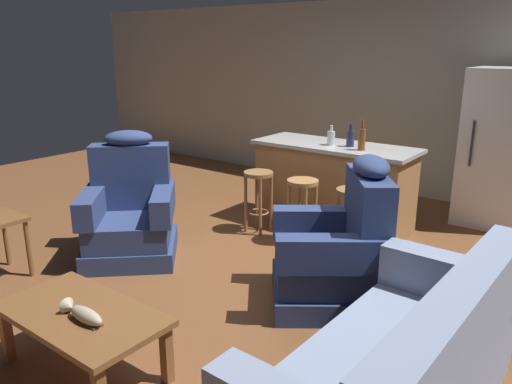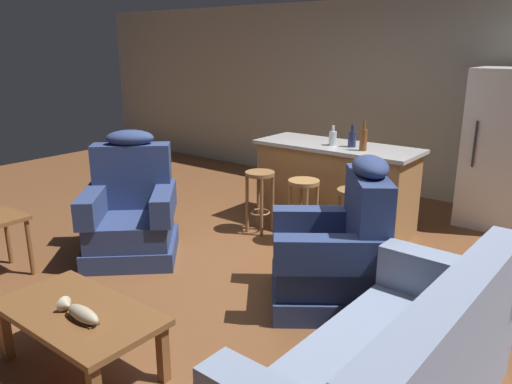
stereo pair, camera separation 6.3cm
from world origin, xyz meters
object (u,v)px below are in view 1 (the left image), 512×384
couch (399,375)px  bottle_short_amber (362,139)px  recliner_near_island (338,252)px  refrigerator (497,149)px  bar_stool_right (352,210)px  fish_figurine (83,314)px  coffee_table (81,320)px  bottle_wine_dark (331,138)px  kitchen_island (333,186)px  bottle_tall_green (350,138)px  recliner_near_lamp (130,213)px  bar_stool_middle (302,200)px  bar_stool_left (258,190)px

couch → bottle_short_amber: 2.95m
recliner_near_island → refrigerator: 2.81m
recliner_near_island → bar_stool_right: bearing=-106.5°
fish_figurine → refrigerator: refrigerator is taller
coffee_table → bottle_wine_dark: bearing=91.1°
coffee_table → couch: (1.76, 0.69, -0.02)m
kitchen_island → bottle_wine_dark: bearing=-103.9°
kitchen_island → bottle_short_amber: size_ratio=5.75×
bar_stool_right → bottle_tall_green: 0.91m
coffee_table → recliner_near_lamp: 1.86m
bar_stool_middle → bottle_wine_dark: (-0.01, 0.56, 0.56)m
bar_stool_right → bottle_tall_green: bottle_tall_green is taller
recliner_near_island → bottle_short_amber: (-0.50, 1.40, 0.65)m
couch → kitchen_island: size_ratio=1.07×
coffee_table → bottle_short_amber: 3.25m
bottle_wine_dark → recliner_near_island: bearing=-58.6°
bar_stool_left → bottle_short_amber: 1.23m
recliner_near_lamp → bar_stool_left: (0.61, 1.26, 0.05)m
coffee_table → bottle_short_amber: bearing=84.2°
fish_figurine → recliner_near_lamp: size_ratio=0.28×
coffee_table → kitchen_island: (-0.05, 3.28, 0.11)m
recliner_near_island → bar_stool_right: (-0.32, 0.89, 0.05)m
bar_stool_right → bottle_short_amber: 0.81m
recliner_near_island → bottle_tall_green: bearing=-101.9°
bar_stool_left → bottle_tall_green: size_ratio=2.82×
recliner_near_lamp → bottle_tall_green: recliner_near_lamp is taller
bottle_wine_dark → bar_stool_left: bearing=-134.6°
couch → bar_stool_right: size_ratio=2.83×
bar_stool_right → bottle_short_amber: bearing=109.6°
bar_stool_middle → bottle_tall_green: bearing=72.2°
fish_figurine → couch: couch is taller
refrigerator → bottle_short_amber: refrigerator is taller
recliner_near_island → bar_stool_right: recliner_near_island is taller
recliner_near_lamp → bar_stool_right: size_ratio=1.76×
recliner_near_island → bottle_tall_green: size_ratio=4.98×
recliner_near_lamp → bottle_tall_green: (1.37, 1.87, 0.62)m
fish_figurine → coffee_table: bearing=154.4°
bar_stool_left → bottle_tall_green: (0.76, 0.62, 0.57)m
coffee_table → bottle_tall_green: size_ratio=4.56×
fish_figurine → bottle_tall_green: bottle_tall_green is taller
kitchen_island → refrigerator: bearing=40.7°
kitchen_island → bar_stool_middle: (-0.01, -0.63, -0.01)m
recliner_near_island → coffee_table: bearing=28.4°
bottle_wine_dark → recliner_near_lamp: bearing=-122.7°
couch → bar_stool_middle: 2.67m
refrigerator → bottle_wine_dark: bearing=-138.1°
recliner_near_lamp → bar_stool_left: bearing=111.2°
couch → refrigerator: bearing=-82.2°
couch → bottle_short_amber: bearing=-58.1°
fish_figurine → bottle_tall_green: bearing=89.4°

